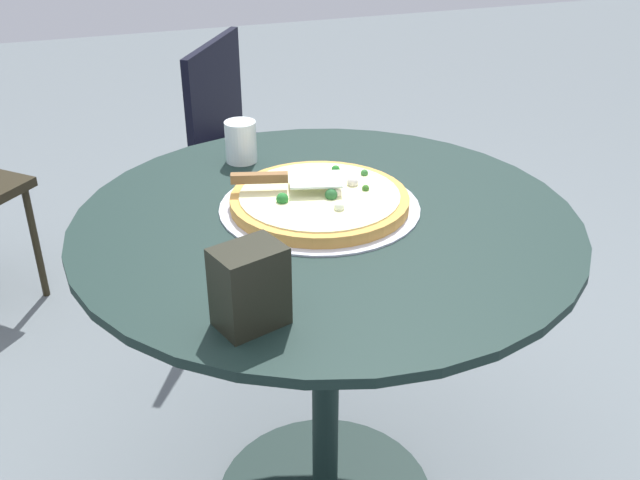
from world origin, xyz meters
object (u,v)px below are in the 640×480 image
at_px(pizza_server, 285,179).
at_px(drinking_cup, 241,142).
at_px(patio_table, 326,301).
at_px(pizza_on_tray, 320,201).
at_px(napkin_dispenser, 250,287).
at_px(patio_chair_near, 256,147).

bearing_deg(pizza_server, drinking_cup, -82.43).
distance_m(patio_table, pizza_on_tray, 0.21).
bearing_deg(napkin_dispenser, drinking_cup, 59.85).
height_order(pizza_on_tray, drinking_cup, drinking_cup).
height_order(pizza_server, patio_chair_near, patio_chair_near).
bearing_deg(drinking_cup, pizza_on_tray, 107.88).
xyz_separation_m(pizza_on_tray, patio_chair_near, (-0.11, -0.97, -0.26)).
xyz_separation_m(pizza_on_tray, napkin_dispenser, (0.22, 0.33, 0.05)).
bearing_deg(patio_table, napkin_dispenser, 53.37).
xyz_separation_m(patio_table, napkin_dispenser, (0.22, 0.29, 0.26)).
xyz_separation_m(pizza_server, napkin_dispenser, (0.16, 0.37, 0.01)).
relative_size(pizza_on_tray, pizza_server, 1.81).
bearing_deg(pizza_server, patio_table, 125.82).
bearing_deg(patio_table, patio_chair_near, -96.13).
bearing_deg(pizza_on_tray, patio_chair_near, -96.31).
bearing_deg(pizza_on_tray, napkin_dispenser, 56.59).
xyz_separation_m(pizza_on_tray, drinking_cup, (0.09, -0.28, 0.03)).
relative_size(pizza_on_tray, drinking_cup, 4.27).
xyz_separation_m(patio_table, drinking_cup, (0.09, -0.32, 0.24)).
bearing_deg(napkin_dispenser, patio_table, 35.29).
bearing_deg(drinking_cup, pizza_server, 97.57).
bearing_deg(pizza_server, pizza_on_tray, 145.83).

